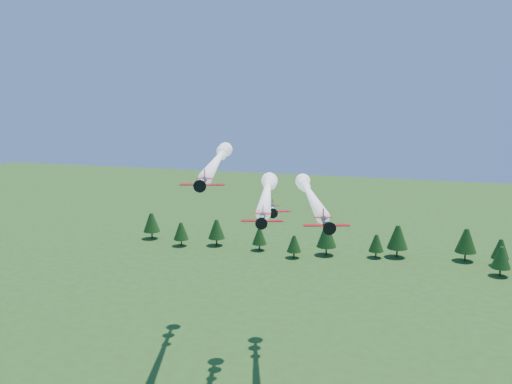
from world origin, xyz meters
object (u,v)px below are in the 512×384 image
(plane_slot, at_px, (273,209))
(plane_left, at_px, (218,159))
(plane_right, at_px, (309,193))
(plane_lead, at_px, (267,190))

(plane_slot, bearing_deg, plane_left, 117.65)
(plane_slot, bearing_deg, plane_right, 65.44)
(plane_left, bearing_deg, plane_slot, -62.30)
(plane_lead, distance_m, plane_right, 12.97)
(plane_left, bearing_deg, plane_lead, -51.21)
(plane_lead, distance_m, plane_left, 18.40)
(plane_left, relative_size, plane_right, 1.15)
(plane_lead, height_order, plane_slot, plane_lead)
(plane_lead, bearing_deg, plane_slot, -81.85)
(plane_left, distance_m, plane_right, 22.16)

